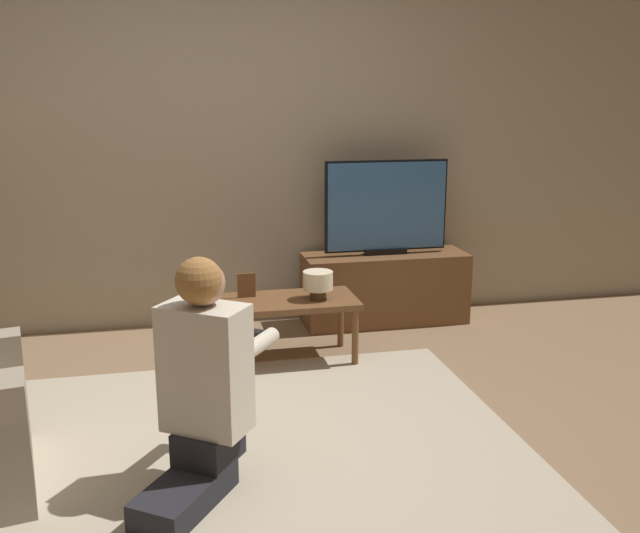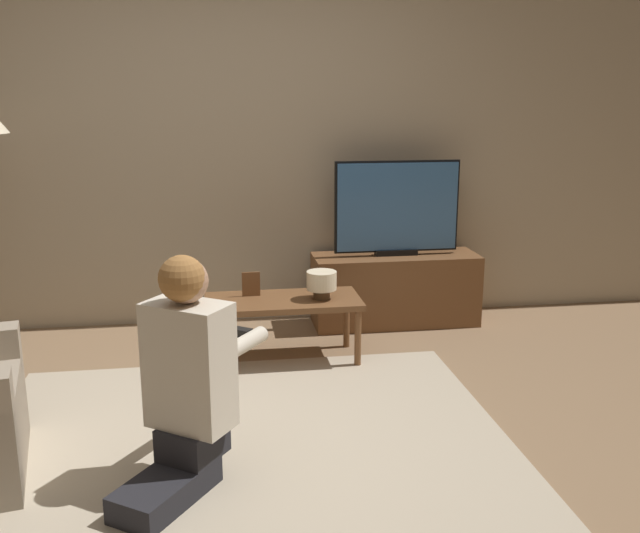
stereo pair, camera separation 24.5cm
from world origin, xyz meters
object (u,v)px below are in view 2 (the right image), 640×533
(table_lamp, at_px, (322,282))
(coffee_table, at_px, (283,306))
(person_kneeling, at_px, (187,377))
(tv, at_px, (397,208))

(table_lamp, bearing_deg, coffee_table, 170.73)
(person_kneeling, distance_m, table_lamp, 1.53)
(person_kneeling, xyz_separation_m, table_lamp, (0.76, 1.33, 0.01))
(tv, distance_m, table_lamp, 0.96)
(coffee_table, bearing_deg, person_kneeling, -111.06)
(person_kneeling, bearing_deg, tv, -89.95)
(table_lamp, bearing_deg, tv, 45.98)
(coffee_table, relative_size, table_lamp, 5.19)
(tv, relative_size, table_lamp, 4.84)
(tv, xyz_separation_m, person_kneeling, (-1.38, -1.98, -0.34))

